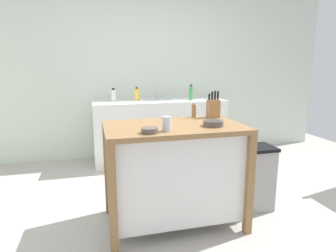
{
  "coord_description": "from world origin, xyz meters",
  "views": [
    {
      "loc": [
        -0.8,
        -2.46,
        1.4
      ],
      "look_at": [
        -0.14,
        0.08,
        0.84
      ],
      "focal_mm": 31.54,
      "sensor_mm": 36.0,
      "label": 1
    }
  ],
  "objects_px": {
    "bowl_ceramic_wide": "(150,130)",
    "sink_faucet": "(157,92)",
    "kitchen_island": "(174,169)",
    "pepper_grinder": "(194,110)",
    "trash_bin": "(254,178)",
    "bottle_dish_soap": "(191,93)",
    "knife_block": "(213,108)",
    "drinking_cup": "(167,124)",
    "bottle_hand_soap": "(137,94)",
    "bottle_spray_cleaner": "(113,95)",
    "bowl_stoneware_deep": "(213,123)"
  },
  "relations": [
    {
      "from": "bowl_ceramic_wide",
      "to": "sink_faucet",
      "type": "distance_m",
      "value": 2.23
    },
    {
      "from": "knife_block",
      "to": "trash_bin",
      "type": "height_order",
      "value": "knife_block"
    },
    {
      "from": "bowl_ceramic_wide",
      "to": "pepper_grinder",
      "type": "relative_size",
      "value": 0.84
    },
    {
      "from": "drinking_cup",
      "to": "bottle_spray_cleaner",
      "type": "distance_m",
      "value": 2.07
    },
    {
      "from": "kitchen_island",
      "to": "drinking_cup",
      "type": "xyz_separation_m",
      "value": [
        -0.12,
        -0.21,
        0.45
      ]
    },
    {
      "from": "pepper_grinder",
      "to": "trash_bin",
      "type": "bearing_deg",
      "value": -23.63
    },
    {
      "from": "bowl_stoneware_deep",
      "to": "knife_block",
      "type": "bearing_deg",
      "value": 67.1
    },
    {
      "from": "pepper_grinder",
      "to": "bottle_spray_cleaner",
      "type": "height_order",
      "value": "bottle_spray_cleaner"
    },
    {
      "from": "bottle_dish_soap",
      "to": "knife_block",
      "type": "bearing_deg",
      "value": -100.61
    },
    {
      "from": "pepper_grinder",
      "to": "bottle_hand_soap",
      "type": "distance_m",
      "value": 1.56
    },
    {
      "from": "drinking_cup",
      "to": "bottle_hand_soap",
      "type": "relative_size",
      "value": 0.58
    },
    {
      "from": "bowl_stoneware_deep",
      "to": "bottle_hand_soap",
      "type": "relative_size",
      "value": 0.86
    },
    {
      "from": "knife_block",
      "to": "bowl_ceramic_wide",
      "type": "height_order",
      "value": "knife_block"
    },
    {
      "from": "pepper_grinder",
      "to": "bottle_dish_soap",
      "type": "bearing_deg",
      "value": 72.14
    },
    {
      "from": "trash_bin",
      "to": "bottle_spray_cleaner",
      "type": "distance_m",
      "value": 2.24
    },
    {
      "from": "knife_block",
      "to": "sink_faucet",
      "type": "xyz_separation_m",
      "value": [
        -0.18,
        1.67,
        0.01
      ]
    },
    {
      "from": "knife_block",
      "to": "bottle_dish_soap",
      "type": "xyz_separation_m",
      "value": [
        0.27,
        1.44,
        0.0
      ]
    },
    {
      "from": "drinking_cup",
      "to": "bottle_dish_soap",
      "type": "xyz_separation_m",
      "value": [
        0.85,
        1.9,
        0.04
      ]
    },
    {
      "from": "pepper_grinder",
      "to": "bottle_spray_cleaner",
      "type": "relative_size",
      "value": 0.81
    },
    {
      "from": "bowl_ceramic_wide",
      "to": "bottle_spray_cleaner",
      "type": "bearing_deg",
      "value": 92.84
    },
    {
      "from": "trash_bin",
      "to": "bottle_dish_soap",
      "type": "bearing_deg",
      "value": 93.15
    },
    {
      "from": "bowl_ceramic_wide",
      "to": "pepper_grinder",
      "type": "height_order",
      "value": "pepper_grinder"
    },
    {
      "from": "trash_bin",
      "to": "bottle_dish_soap",
      "type": "relative_size",
      "value": 2.78
    },
    {
      "from": "drinking_cup",
      "to": "bottle_dish_soap",
      "type": "distance_m",
      "value": 2.09
    },
    {
      "from": "drinking_cup",
      "to": "pepper_grinder",
      "type": "bearing_deg",
      "value": 51.8
    },
    {
      "from": "kitchen_island",
      "to": "knife_block",
      "type": "bearing_deg",
      "value": 28.85
    },
    {
      "from": "bowl_ceramic_wide",
      "to": "sink_faucet",
      "type": "height_order",
      "value": "sink_faucet"
    },
    {
      "from": "kitchen_island",
      "to": "pepper_grinder",
      "type": "distance_m",
      "value": 0.62
    },
    {
      "from": "trash_bin",
      "to": "bowl_stoneware_deep",
      "type": "bearing_deg",
      "value": -160.78
    },
    {
      "from": "knife_block",
      "to": "drinking_cup",
      "type": "relative_size",
      "value": 2.23
    },
    {
      "from": "trash_bin",
      "to": "bottle_hand_soap",
      "type": "distance_m",
      "value": 2.07
    },
    {
      "from": "kitchen_island",
      "to": "bowl_ceramic_wide",
      "type": "height_order",
      "value": "bowl_ceramic_wide"
    },
    {
      "from": "bowl_stoneware_deep",
      "to": "pepper_grinder",
      "type": "distance_m",
      "value": 0.42
    },
    {
      "from": "kitchen_island",
      "to": "knife_block",
      "type": "distance_m",
      "value": 0.72
    },
    {
      "from": "bowl_stoneware_deep",
      "to": "bottle_dish_soap",
      "type": "bearing_deg",
      "value": 76.71
    },
    {
      "from": "bowl_ceramic_wide",
      "to": "bottle_dish_soap",
      "type": "bearing_deg",
      "value": 62.96
    },
    {
      "from": "bowl_ceramic_wide",
      "to": "drinking_cup",
      "type": "bearing_deg",
      "value": 12.34
    },
    {
      "from": "bottle_dish_soap",
      "to": "bottle_hand_soap",
      "type": "bearing_deg",
      "value": 170.44
    },
    {
      "from": "trash_bin",
      "to": "bottle_hand_soap",
      "type": "bearing_deg",
      "value": 115.85
    },
    {
      "from": "bottle_hand_soap",
      "to": "bottle_dish_soap",
      "type": "height_order",
      "value": "bottle_dish_soap"
    },
    {
      "from": "kitchen_island",
      "to": "sink_faucet",
      "type": "relative_size",
      "value": 5.29
    },
    {
      "from": "bowl_stoneware_deep",
      "to": "trash_bin",
      "type": "bearing_deg",
      "value": 19.22
    },
    {
      "from": "bowl_ceramic_wide",
      "to": "bowl_stoneware_deep",
      "type": "height_order",
      "value": "bowl_stoneware_deep"
    },
    {
      "from": "knife_block",
      "to": "bowl_stoneware_deep",
      "type": "relative_size",
      "value": 1.52
    },
    {
      "from": "bowl_stoneware_deep",
      "to": "pepper_grinder",
      "type": "xyz_separation_m",
      "value": [
        -0.02,
        0.42,
        0.04
      ]
    },
    {
      "from": "drinking_cup",
      "to": "sink_faucet",
      "type": "bearing_deg",
      "value": 79.4
    },
    {
      "from": "pepper_grinder",
      "to": "bottle_hand_soap",
      "type": "xyz_separation_m",
      "value": [
        -0.31,
        1.53,
        0.01
      ]
    },
    {
      "from": "bowl_stoneware_deep",
      "to": "bottle_spray_cleaner",
      "type": "height_order",
      "value": "bottle_spray_cleaner"
    },
    {
      "from": "kitchen_island",
      "to": "sink_faucet",
      "type": "bearing_deg",
      "value": 81.65
    },
    {
      "from": "bowl_ceramic_wide",
      "to": "bottle_spray_cleaner",
      "type": "distance_m",
      "value": 2.09
    }
  ]
}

